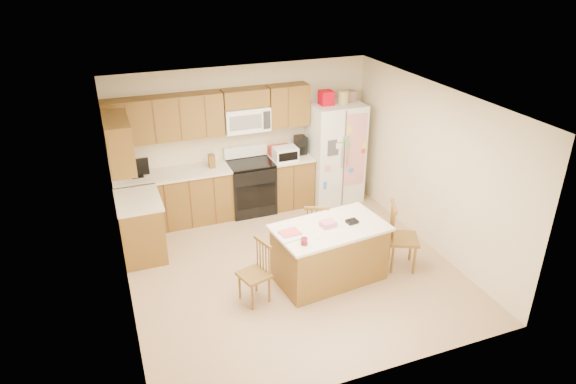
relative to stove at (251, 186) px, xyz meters
name	(u,v)px	position (x,y,z in m)	size (l,w,h in m)	color
ground	(291,267)	(0.00, -1.94, -0.47)	(4.50, 4.50, 0.00)	tan
room_shell	(291,177)	(0.00, -1.94, 0.97)	(4.60, 4.60, 2.52)	beige
cabinetry	(194,174)	(-0.98, -0.15, 0.44)	(3.36, 1.56, 2.15)	brown
stove	(251,186)	(0.00, 0.00, 0.00)	(0.76, 0.65, 1.13)	black
refrigerator	(335,151)	(1.57, -0.06, 0.45)	(0.90, 0.79, 2.04)	white
island	(329,252)	(0.40, -2.37, -0.05)	(1.60, 1.05, 0.92)	brown
windsor_chair_left	(255,274)	(-0.70, -2.47, -0.07)	(0.44, 0.46, 0.86)	brown
windsor_chair_back	(316,230)	(0.48, -1.73, -0.06)	(0.48, 0.47, 0.87)	brown
windsor_chair_right	(401,238)	(1.49, -2.48, 0.00)	(0.56, 0.57, 1.01)	brown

